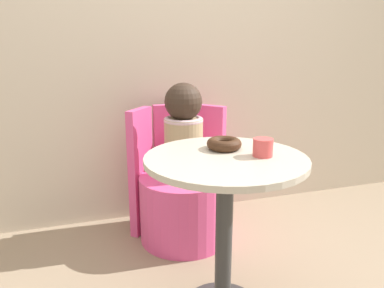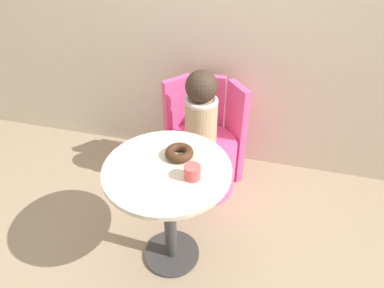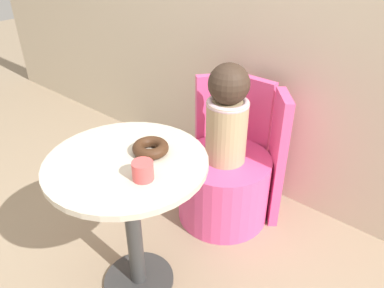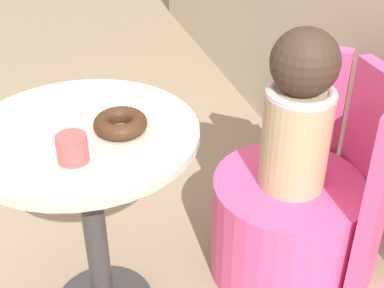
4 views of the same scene
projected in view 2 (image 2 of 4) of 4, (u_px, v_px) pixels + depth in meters
The scene contains 8 objects.
ground_plane at pixel (181, 262), 2.10m from camera, with size 12.00×12.00×0.00m, color gray.
back_wall at pixel (224, 9), 2.26m from camera, with size 6.00×0.06×2.40m.
round_table at pixel (168, 192), 1.82m from camera, with size 0.66×0.66×0.71m.
tub_chair at pixel (200, 164), 2.54m from camera, with size 0.52×0.52×0.40m.
booth_backrest at pixel (207, 127), 2.59m from camera, with size 0.62×0.23×0.78m.
child_figure at pixel (201, 109), 2.25m from camera, with size 0.22×0.22×0.55m.
donut at pixel (179, 153), 1.77m from camera, with size 0.15×0.15×0.05m.
cup at pixel (193, 171), 1.64m from camera, with size 0.08×0.08×0.07m.
Camera 2 is at (0.38, -1.19, 1.84)m, focal length 32.00 mm.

